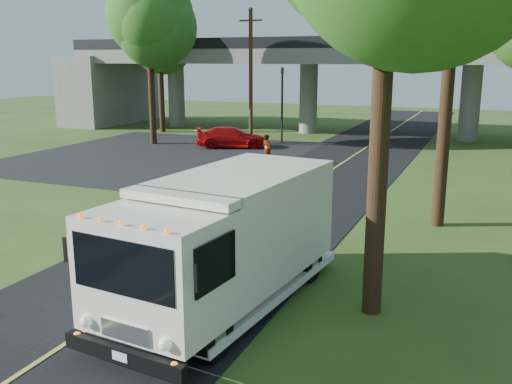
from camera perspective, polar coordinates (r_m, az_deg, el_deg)
The scene contains 12 objects.
ground at distance 15.03m, azimuth -10.71°, elevation -9.66°, with size 120.00×120.00×0.00m, color #344D1B.
road at distance 23.56m, azimuth 2.75°, elevation -0.99°, with size 7.00×90.00×0.02m, color black.
parking_lot at distance 35.43m, azimuth -9.61°, elevation 3.63°, with size 16.00×18.00×0.01m, color black.
lane_line at distance 23.55m, azimuth 2.75°, elevation -0.94°, with size 0.12×90.00×0.01m, color gold.
overpass at distance 44.18m, azimuth 12.90°, elevation 11.29°, with size 54.00×10.00×7.30m.
traffic_signal at distance 40.01m, azimuth 2.63°, elevation 9.49°, with size 0.18×0.22×5.20m.
utility_pole at distance 38.65m, azimuth -0.53°, elevation 11.44°, with size 1.60×0.26×9.00m.
tree_left_lot at distance 39.75m, azimuth -10.54°, elevation 16.05°, with size 5.60×5.50×10.50m.
tree_left_far at distance 46.40m, azimuth -9.54°, elevation 15.09°, with size 5.26×5.16×9.89m.
step_van at distance 13.40m, azimuth -3.08°, elevation -4.58°, with size 3.48×7.66×3.11m.
red_sedan at distance 37.96m, azimuth -2.42°, elevation 5.48°, with size 1.92×4.73×1.37m, color #B20A0B.
pedestrian at distance 31.74m, azimuth 1.09°, elevation 4.26°, with size 0.62×0.41×1.70m, color gray.
Camera 1 is at (7.81, -11.46, 5.78)m, focal length 40.00 mm.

